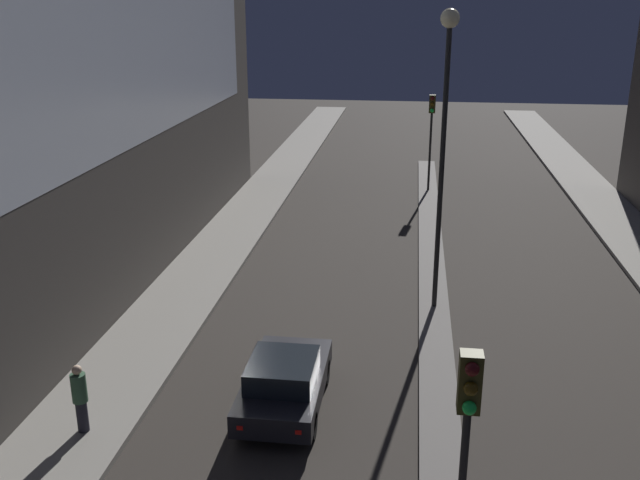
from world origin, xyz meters
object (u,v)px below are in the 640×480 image
Objects in this scene: street_lamp at (445,109)px; car_left_lane at (284,382)px; traffic_light_near at (466,437)px; pedestrian_on_left_sidewalk at (80,397)px; traffic_light_mid at (431,121)px.

street_lamp is 9.48m from car_left_lane.
traffic_light_near reaches higher than car_left_lane.
car_left_lane is 4.76m from pedestrian_on_left_sidewalk.
traffic_light_near is 0.53× the size of street_lamp.
street_lamp is (0.00, 12.76, 2.80)m from traffic_light_near.
traffic_light_near is at bearing -58.86° from car_left_lane.
traffic_light_near is 27.76m from traffic_light_mid.
traffic_light_mid is 24.82m from pedestrian_on_left_sidewalk.
car_left_lane is (-3.79, -21.48, -2.98)m from traffic_light_mid.
traffic_light_mid is 2.92× the size of pedestrian_on_left_sidewalk.
street_lamp is at bearing 59.71° from car_left_lane.
traffic_light_near is 2.92× the size of pedestrian_on_left_sidewalk.
traffic_light_near is 13.07m from street_lamp.
traffic_light_near is 9.69m from pedestrian_on_left_sidewalk.
traffic_light_mid is 15.25m from street_lamp.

